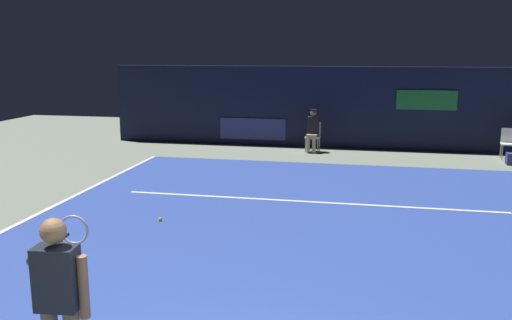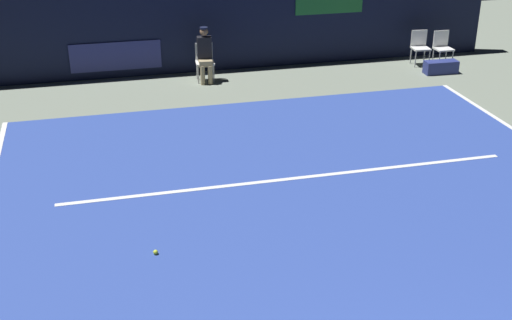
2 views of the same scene
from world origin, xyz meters
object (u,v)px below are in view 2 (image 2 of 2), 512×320
at_px(courtside_chair_far, 420,45).
at_px(tennis_ball, 156,252).
at_px(courtside_chair_near, 442,46).
at_px(line_judge_on_chair, 205,54).
at_px(equipment_bag, 441,67).

distance_m(courtside_chair_far, tennis_ball, 10.82).
bearing_deg(courtside_chair_near, tennis_ball, -138.29).
height_order(courtside_chair_far, tennis_ball, courtside_chair_far).
relative_size(line_judge_on_chair, courtside_chair_near, 1.50).
relative_size(courtside_chair_near, tennis_ball, 12.94).
bearing_deg(equipment_bag, courtside_chair_far, 103.73).
bearing_deg(courtside_chair_far, tennis_ball, -135.63).
height_order(courtside_chair_near, courtside_chair_far, same).
bearing_deg(line_judge_on_chair, courtside_chair_near, -1.12).
distance_m(line_judge_on_chair, equipment_bag, 5.94).
distance_m(courtside_chair_far, equipment_bag, 0.95).
height_order(courtside_chair_near, tennis_ball, courtside_chair_near).
bearing_deg(line_judge_on_chair, courtside_chair_far, 0.66).
relative_size(courtside_chair_far, equipment_bag, 1.05).
height_order(line_judge_on_chair, courtside_chair_near, line_judge_on_chair).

